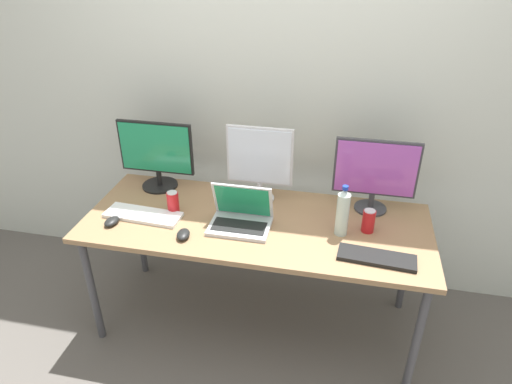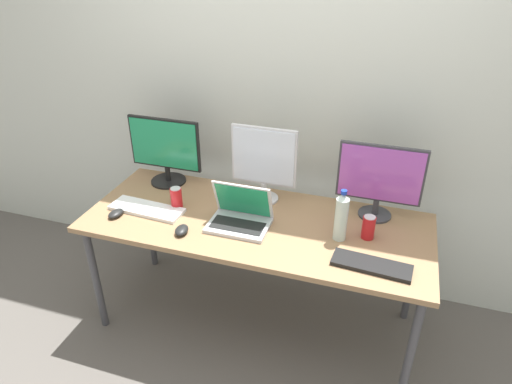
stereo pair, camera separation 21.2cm
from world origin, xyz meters
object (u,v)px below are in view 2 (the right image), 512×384
at_px(monitor_center, 264,161).
at_px(keyboard_aux, 372,265).
at_px(monitor_right, 380,179).
at_px(mouse_by_keyboard, 182,230).
at_px(keyboard_main, 147,209).
at_px(mouse_by_laptop, 116,213).
at_px(monitor_left, 165,149).
at_px(laptop_silver, 240,216).
at_px(soda_can_near_keyboard, 368,227).
at_px(work_desk, 256,230).
at_px(soda_can_by_laptop, 176,198).
at_px(water_bottle, 341,217).

bearing_deg(monitor_center, keyboard_aux, -33.70).
relative_size(monitor_right, mouse_by_keyboard, 4.44).
xyz_separation_m(keyboard_main, mouse_by_laptop, (-0.13, -0.10, 0.01)).
bearing_deg(monitor_left, mouse_by_keyboard, -56.03).
xyz_separation_m(monitor_center, laptop_silver, (-0.04, -0.29, -0.19)).
height_order(laptop_silver, soda_can_near_keyboard, laptop_silver).
distance_m(work_desk, laptop_silver, 0.14).
distance_m(laptop_silver, soda_can_by_laptop, 0.40).
distance_m(keyboard_main, keyboard_aux, 1.26).
relative_size(monitor_left, soda_can_near_keyboard, 3.61).
xyz_separation_m(laptop_silver, soda_can_by_laptop, (-0.40, 0.05, 0.01)).
bearing_deg(mouse_by_keyboard, soda_can_by_laptop, 113.39).
distance_m(work_desk, mouse_by_keyboard, 0.41).
distance_m(mouse_by_keyboard, soda_can_by_laptop, 0.27).
xyz_separation_m(keyboard_aux, mouse_by_keyboard, (-0.97, -0.02, 0.01)).
xyz_separation_m(laptop_silver, soda_can_near_keyboard, (0.66, 0.08, 0.01)).
xyz_separation_m(laptop_silver, keyboard_aux, (0.71, -0.15, -0.04)).
relative_size(laptop_silver, mouse_by_laptop, 3.16).
distance_m(monitor_right, laptop_silver, 0.77).
distance_m(monitor_center, keyboard_main, 0.71).
xyz_separation_m(monitor_left, soda_can_by_laptop, (0.19, -0.26, -0.16)).
relative_size(mouse_by_keyboard, mouse_by_laptop, 1.00).
xyz_separation_m(work_desk, mouse_by_laptop, (-0.75, -0.19, 0.07)).
bearing_deg(keyboard_aux, monitor_left, 164.66).
bearing_deg(soda_can_near_keyboard, mouse_by_keyboard, -164.55).
height_order(monitor_right, keyboard_main, monitor_right).
xyz_separation_m(water_bottle, soda_can_near_keyboard, (0.14, 0.05, -0.07)).
bearing_deg(mouse_by_keyboard, monitor_right, 18.96).
bearing_deg(water_bottle, laptop_silver, -176.62).
bearing_deg(laptop_silver, monitor_left, 151.92).
distance_m(monitor_right, soda_can_by_laptop, 1.12).
xyz_separation_m(monitor_center, water_bottle, (0.48, -0.26, -0.12)).
height_order(keyboard_main, mouse_by_laptop, mouse_by_laptop).
xyz_separation_m(monitor_left, monitor_right, (1.27, -0.01, 0.01)).
xyz_separation_m(monitor_right, mouse_by_keyboard, (-0.94, -0.48, -0.21)).
height_order(water_bottle, soda_can_by_laptop, water_bottle).
distance_m(monitor_center, mouse_by_laptop, 0.87).
distance_m(work_desk, water_bottle, 0.49).
xyz_separation_m(keyboard_aux, water_bottle, (-0.18, 0.18, 0.12)).
bearing_deg(keyboard_aux, soda_can_by_laptop, 174.06).
relative_size(monitor_center, monitor_right, 1.00).
distance_m(work_desk, monitor_left, 0.76).
bearing_deg(work_desk, monitor_right, 22.47).
distance_m(work_desk, soda_can_near_keyboard, 0.60).
height_order(mouse_by_keyboard, mouse_by_laptop, mouse_by_keyboard).
height_order(keyboard_aux, water_bottle, water_bottle).
height_order(monitor_right, soda_can_by_laptop, monitor_right).
bearing_deg(monitor_left, keyboard_aux, -19.84).
relative_size(keyboard_main, keyboard_aux, 1.15).
bearing_deg(soda_can_by_laptop, monitor_left, 125.95).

